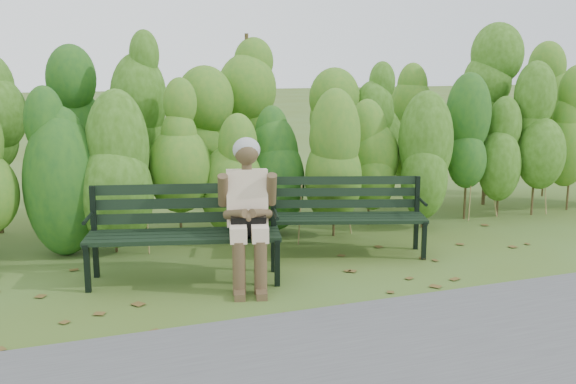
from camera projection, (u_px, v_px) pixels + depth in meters
name	position (u px, v px, depth m)	size (l,w,h in m)	color
ground	(300.00, 274.00, 6.57)	(80.00, 80.00, 0.00)	#465819
footpath	(419.00, 369.00, 4.54)	(60.00, 2.50, 0.01)	#474749
hedge_band	(244.00, 127.00, 8.03)	(11.04, 1.67, 2.42)	#47381E
leaf_litter	(319.00, 276.00, 6.49)	(5.87, 2.28, 0.01)	brown
bench_left	(184.00, 225.00, 6.33)	(1.87, 1.01, 0.89)	black
bench_right	(347.00, 209.00, 7.20)	(1.71, 1.02, 0.82)	black
seated_woman	(248.00, 204.00, 6.17)	(0.58, 0.85, 1.35)	beige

